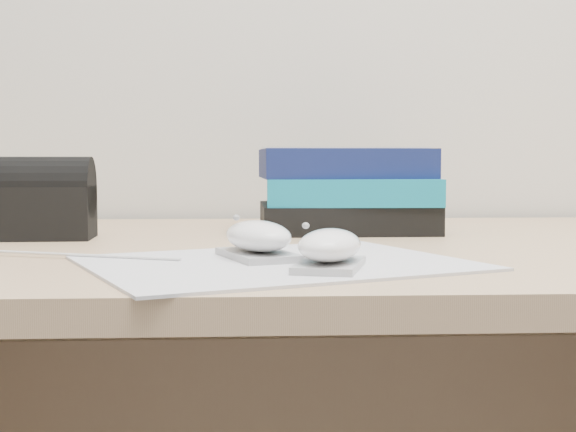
{
  "coord_description": "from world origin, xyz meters",
  "views": [
    {
      "loc": [
        -0.15,
        0.58,
        0.83
      ],
      "look_at": [
        -0.1,
        1.47,
        0.77
      ],
      "focal_mm": 50.0,
      "sensor_mm": 36.0,
      "label": 1
    }
  ],
  "objects": [
    {
      "name": "mousepad",
      "position": [
        -0.12,
        1.36,
        0.73
      ],
      "size": [
        0.43,
        0.39,
        0.0
      ],
      "primitive_type": "cube",
      "rotation": [
        0.0,
        0.0,
        0.4
      ],
      "color": "#9D9DA6",
      "rests_on": "desk"
    },
    {
      "name": "usb_cable",
      "position": [
        -0.32,
        1.42,
        0.73
      ],
      "size": [
        0.21,
        0.09,
        0.0
      ],
      "primitive_type": "cylinder",
      "rotation": [
        0.0,
        1.57,
        -0.38
      ],
      "color": "silver",
      "rests_on": "mousepad"
    },
    {
      "name": "mouse_front",
      "position": [
        -0.07,
        1.31,
        0.75
      ],
      "size": [
        0.08,
        0.11,
        0.04
      ],
      "color": "#A7A7A9",
      "rests_on": "mousepad"
    },
    {
      "name": "mouse_rear",
      "position": [
        -0.13,
        1.39,
        0.75
      ],
      "size": [
        0.09,
        0.12,
        0.04
      ],
      "color": "#9F9FA1",
      "rests_on": "mousepad"
    },
    {
      "name": "book_stack",
      "position": [
        -0.0,
        1.73,
        0.79
      ],
      "size": [
        0.25,
        0.2,
        0.12
      ],
      "color": "black",
      "rests_on": "desk"
    },
    {
      "name": "pouch",
      "position": [
        -0.4,
        1.64,
        0.78
      ],
      "size": [
        0.12,
        0.09,
        0.11
      ],
      "color": "black",
      "rests_on": "desk"
    },
    {
      "name": "desk",
      "position": [
        0.0,
        1.64,
        0.5
      ],
      "size": [
        1.6,
        0.8,
        0.73
      ],
      "color": "tan",
      "rests_on": "ground"
    }
  ]
}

